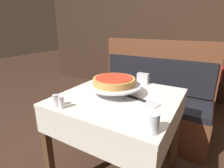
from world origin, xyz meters
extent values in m
cube|color=beige|center=(0.00, 0.00, 0.75)|extent=(0.83, 0.83, 0.03)
cube|color=white|center=(0.00, 0.00, 0.77)|extent=(0.51, 0.51, 0.00)
cube|color=beige|center=(0.00, 0.00, 0.65)|extent=(0.82, 0.82, 0.18)
cube|color=#4C331E|center=(-0.38, -0.38, 0.37)|extent=(0.05, 0.05, 0.74)
cube|color=#4C331E|center=(-0.38, 0.38, 0.37)|extent=(0.05, 0.05, 0.74)
cube|color=#4C331E|center=(0.38, 0.38, 0.37)|extent=(0.05, 0.05, 0.74)
cube|color=red|center=(0.32, 1.73, 0.74)|extent=(0.71, 0.71, 0.03)
cube|color=white|center=(0.32, 1.73, 0.76)|extent=(0.44, 0.44, 0.00)
cube|color=red|center=(0.32, 1.73, 0.66)|extent=(0.71, 0.71, 0.14)
cube|color=#4C331E|center=(0.00, 1.41, 0.36)|extent=(0.05, 0.05, 0.73)
cube|color=#4C331E|center=(0.64, 1.41, 0.36)|extent=(0.05, 0.05, 0.73)
cube|color=#4C331E|center=(0.00, 2.05, 0.36)|extent=(0.05, 0.05, 0.73)
cube|color=#4C331E|center=(0.64, 2.05, 0.36)|extent=(0.05, 0.05, 0.73)
cube|color=brown|center=(-0.03, 0.79, 0.21)|extent=(1.34, 0.53, 0.42)
cube|color=black|center=(-0.03, 0.79, 0.45)|extent=(1.32, 0.52, 0.06)
cube|color=brown|center=(-0.03, 1.03, 0.79)|extent=(1.34, 0.06, 0.62)
cube|color=black|center=(-0.03, 0.98, 0.70)|extent=(1.29, 0.02, 0.40)
cube|color=black|center=(0.00, 2.25, 1.20)|extent=(6.00, 0.04, 2.40)
cylinder|color=#ADADB2|center=(-0.05, 0.15, 0.80)|extent=(0.01, 0.01, 0.06)
cylinder|color=#ADADB2|center=(-0.17, -0.05, 0.80)|extent=(0.01, 0.01, 0.06)
cylinder|color=#ADADB2|center=(0.07, -0.05, 0.80)|extent=(0.01, 0.01, 0.06)
cylinder|color=#ADADB2|center=(-0.05, 0.02, 0.82)|extent=(0.27, 0.27, 0.01)
cylinder|color=silver|center=(-0.05, 0.02, 0.83)|extent=(0.39, 0.39, 0.01)
cylinder|color=silver|center=(-0.05, 0.02, 0.84)|extent=(0.40, 0.40, 0.01)
cylinder|color=#C68E47|center=(-0.05, 0.02, 0.87)|extent=(0.31, 0.31, 0.05)
cylinder|color=red|center=(-0.05, 0.02, 0.89)|extent=(0.27, 0.27, 0.01)
cube|color=#BCBCC1|center=(0.26, -0.03, 0.77)|extent=(0.11, 0.10, 0.00)
cube|color=black|center=(0.12, 0.01, 0.77)|extent=(0.18, 0.06, 0.01)
cylinder|color=silver|center=(0.35, -0.33, 0.82)|extent=(0.07, 0.07, 0.10)
cylinder|color=silver|center=(-0.26, -0.36, 0.80)|extent=(0.04, 0.04, 0.06)
cylinder|color=#B7B7BC|center=(-0.26, -0.36, 0.84)|extent=(0.04, 0.04, 0.02)
cylinder|color=silver|center=(-0.21, -0.36, 0.80)|extent=(0.04, 0.04, 0.06)
cylinder|color=#B7B7BC|center=(-0.21, -0.36, 0.83)|extent=(0.04, 0.04, 0.02)
cube|color=#B2B2B7|center=(0.04, 0.37, 0.81)|extent=(0.10, 0.05, 0.09)
cube|color=black|center=(0.38, 1.75, 0.78)|extent=(0.11, 0.11, 0.03)
cylinder|color=black|center=(0.38, 1.75, 0.86)|extent=(0.01, 0.01, 0.14)
cylinder|color=gold|center=(0.38, 1.78, 0.84)|extent=(0.04, 0.04, 0.11)
cylinder|color=red|center=(0.38, 1.71, 0.84)|extent=(0.04, 0.04, 0.11)
camera|label=1|loc=(0.56, -1.05, 1.25)|focal=28.00mm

